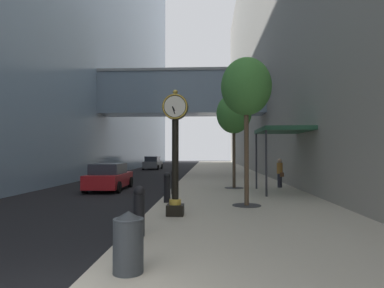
% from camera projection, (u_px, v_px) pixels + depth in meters
% --- Properties ---
extents(ground_plane, '(110.00, 110.00, 0.00)m').
position_uv_depth(ground_plane, '(186.00, 176.00, 31.08)').
color(ground_plane, black).
rests_on(ground_plane, ground).
extents(sidewalk_right, '(7.13, 80.00, 0.14)m').
position_uv_depth(sidewalk_right, '(223.00, 173.00, 33.90)').
color(sidewalk_right, '#BCB29E').
rests_on(sidewalk_right, ground).
extents(building_block_right, '(9.00, 80.00, 29.76)m').
position_uv_depth(building_block_right, '(301.00, 29.00, 33.87)').
color(building_block_right, gray).
rests_on(building_block_right, ground).
extents(street_clock, '(0.84, 0.55, 4.12)m').
position_uv_depth(street_clock, '(175.00, 146.00, 10.75)').
color(street_clock, black).
rests_on(street_clock, sidewalk_right).
extents(bollard_nearest, '(0.29, 0.29, 1.23)m').
position_uv_depth(bollard_nearest, '(139.00, 210.00, 8.07)').
color(bollard_nearest, black).
rests_on(bollard_nearest, sidewalk_right).
extents(bollard_third, '(0.29, 0.29, 1.23)m').
position_uv_depth(bollard_third, '(167.00, 187.00, 13.50)').
color(bollard_third, black).
rests_on(bollard_third, sidewalk_right).
extents(bollard_fourth, '(0.29, 0.29, 1.23)m').
position_uv_depth(bollard_fourth, '(174.00, 181.00, 16.22)').
color(bollard_fourth, black).
rests_on(bollard_fourth, sidewalk_right).
extents(street_tree_near, '(1.96, 1.96, 5.74)m').
position_uv_depth(street_tree_near, '(246.00, 88.00, 12.78)').
color(street_tree_near, '#333335').
rests_on(street_tree_near, sidewalk_right).
extents(street_tree_mid_near, '(2.01, 2.01, 5.47)m').
position_uv_depth(street_tree_mid_near, '(234.00, 114.00, 19.01)').
color(street_tree_mid_near, '#333335').
rests_on(street_tree_mid_near, sidewalk_right).
extents(trash_bin, '(0.53, 0.53, 1.05)m').
position_uv_depth(trash_bin, '(128.00, 241.00, 5.61)').
color(trash_bin, '#383D42').
rests_on(trash_bin, sidewalk_right).
extents(pedestrian_walking, '(0.44, 0.52, 1.69)m').
position_uv_depth(pedestrian_walking, '(280.00, 172.00, 19.29)').
color(pedestrian_walking, '#23232D').
rests_on(pedestrian_walking, sidewalk_right).
extents(storefront_awning, '(2.40, 3.60, 3.30)m').
position_uv_depth(storefront_awning, '(282.00, 131.00, 16.90)').
color(storefront_awning, '#235138').
rests_on(storefront_awning, sidewalk_right).
extents(car_red_near, '(2.11, 4.47, 1.55)m').
position_uv_depth(car_red_near, '(109.00, 177.00, 19.05)').
color(car_red_near, '#AD191E').
rests_on(car_red_near, ground).
extents(car_grey_mid, '(2.12, 4.31, 1.68)m').
position_uv_depth(car_grey_mid, '(153.00, 163.00, 42.33)').
color(car_grey_mid, slate).
rests_on(car_grey_mid, ground).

